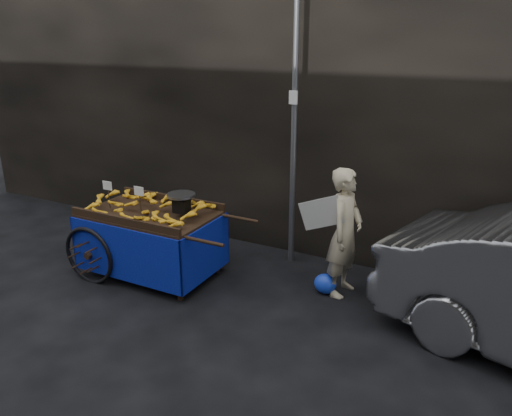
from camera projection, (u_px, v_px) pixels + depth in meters
The scene contains 6 objects.
ground at pixel (229, 293), 6.51m from camera, with size 80.00×80.00×0.00m, color black.
building_wall at pixel (334, 82), 7.69m from camera, with size 13.50×2.00×5.00m.
street_pole at pixel (294, 126), 6.81m from camera, with size 0.12×0.10×4.00m.
banana_cart at pixel (147, 218), 6.81m from camera, with size 2.45×1.25×1.33m.
vendor at pixel (345, 233), 6.27m from camera, with size 0.77×0.65×1.67m.
plastic_bag at pixel (325, 284), 6.47m from camera, with size 0.30×0.24×0.27m, color blue.
Camera 1 is at (2.99, -4.96, 3.20)m, focal length 35.00 mm.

